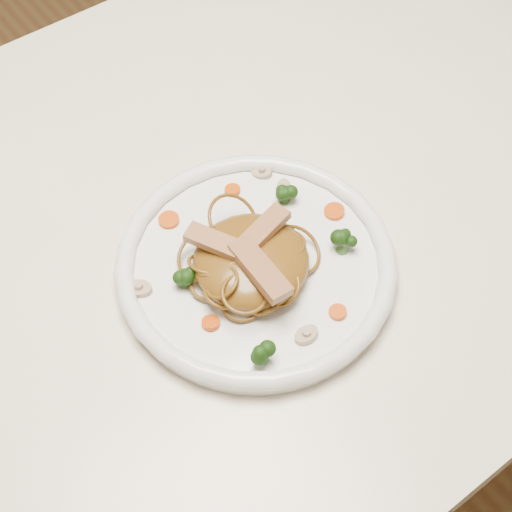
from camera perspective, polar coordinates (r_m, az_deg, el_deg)
ground at (r=1.52m, az=-2.49°, el=-14.80°), size 4.00×4.00×0.00m
table at (r=0.93m, az=-3.90°, el=-0.81°), size 1.20×0.80×0.75m
plate at (r=0.80m, az=0.00°, el=-0.90°), size 0.31×0.31×0.02m
noodle_mound at (r=0.78m, az=-0.38°, el=-0.35°), size 0.14×0.14×0.04m
chicken_a at (r=0.77m, az=0.47°, el=1.92°), size 0.07×0.04×0.01m
chicken_b at (r=0.76m, az=-2.96°, el=1.02°), size 0.05×0.07×0.01m
chicken_c at (r=0.74m, az=0.29°, el=-1.01°), size 0.03×0.08×0.01m
broccoli_0 at (r=0.84m, az=2.14°, el=4.86°), size 0.03×0.03×0.03m
broccoli_1 at (r=0.77m, az=-5.45°, el=-1.46°), size 0.03×0.03×0.03m
broccoli_2 at (r=0.72m, az=0.46°, el=-7.11°), size 0.03×0.03×0.03m
broccoli_3 at (r=0.80m, az=6.58°, el=1.09°), size 0.03×0.03×0.03m
carrot_0 at (r=0.85m, az=-1.78°, el=4.97°), size 0.02×0.02×0.00m
carrot_1 at (r=0.76m, az=-3.42°, el=-5.02°), size 0.02×0.02×0.00m
carrot_2 at (r=0.84m, az=5.89°, el=3.35°), size 0.03×0.03×0.00m
carrot_3 at (r=0.83m, az=-6.56°, el=2.71°), size 0.03×0.03×0.00m
carrot_4 at (r=0.76m, az=6.15°, el=-4.21°), size 0.02×0.02×0.00m
mushroom_0 at (r=0.75m, az=3.79°, el=-5.93°), size 0.03×0.03×0.01m
mushroom_1 at (r=0.85m, az=2.07°, el=5.09°), size 0.03×0.03×0.01m
mushroom_2 at (r=0.78m, az=-8.76°, el=-2.42°), size 0.04×0.04×0.01m
mushroom_3 at (r=0.87m, az=0.45°, el=6.29°), size 0.03×0.03×0.01m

